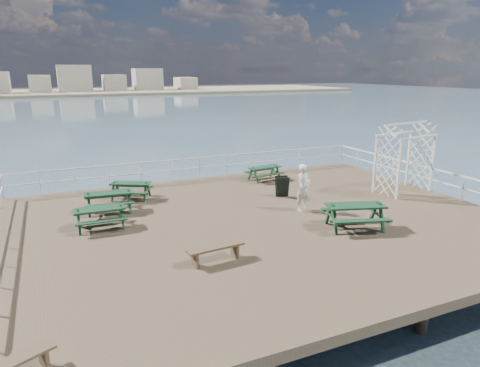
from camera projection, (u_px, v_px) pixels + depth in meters
name	position (u px, v px, depth m)	size (l,w,h in m)	color
ground	(260.00, 224.00, 15.82)	(18.00, 14.00, 0.30)	brown
sea_backdrop	(110.00, 88.00, 139.15)	(300.00, 300.00, 9.20)	#3D5566
railing	(231.00, 181.00, 17.79)	(17.77, 13.76, 1.10)	silver
picnic_table_a	(109.00, 198.00, 16.60)	(1.93, 1.61, 0.87)	#12321C
picnic_table_b	(131.00, 187.00, 18.25)	(2.09, 1.95, 0.81)	#12321C
picnic_table_c	(264.00, 170.00, 21.34)	(1.76, 1.49, 0.78)	#12321C
picnic_table_d	(100.00, 214.00, 14.85)	(1.73, 1.41, 0.83)	#12321C
picnic_table_e	(355.00, 211.00, 14.82)	(2.38, 2.13, 0.97)	#12321C
flat_bench_near	(215.00, 250.00, 12.25)	(1.74, 0.57, 0.49)	brown
flat_bench_far	(11.00, 366.00, 7.51)	(1.52, 0.95, 0.43)	brown
trellis_arbor	(404.00, 161.00, 19.11)	(2.70, 1.70, 3.14)	silver
sandwich_board	(282.00, 187.00, 18.56)	(0.65, 0.54, 0.92)	black
person	(303.00, 188.00, 16.61)	(0.68, 0.44, 1.85)	white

